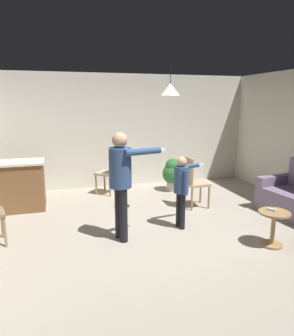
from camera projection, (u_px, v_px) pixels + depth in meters
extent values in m
plane|color=#9E9384|center=(167.00, 237.00, 4.72)|extent=(7.68, 7.68, 0.00)
cube|color=silver|center=(123.00, 131.00, 7.43)|extent=(6.40, 0.10, 2.70)
cube|color=slate|center=(274.00, 191.00, 6.06)|extent=(0.87, 0.28, 0.63)
cylinder|color=#99754C|center=(286.00, 203.00, 6.23)|extent=(0.05, 0.05, 0.06)
cylinder|color=#99754C|center=(261.00, 207.00, 5.99)|extent=(0.05, 0.05, 0.06)
cube|color=brown|center=(11.00, 187.00, 5.81)|extent=(1.20, 0.60, 0.91)
cube|color=beige|center=(9.00, 163.00, 5.71)|extent=(1.26, 0.66, 0.04)
cylinder|color=#99754C|center=(274.00, 213.00, 4.34)|extent=(0.44, 0.44, 0.03)
cylinder|color=#99754C|center=(273.00, 230.00, 4.40)|extent=(0.06, 0.06, 0.49)
cylinder|color=#99754C|center=(271.00, 245.00, 4.44)|extent=(0.31, 0.31, 0.03)
cylinder|color=black|center=(119.00, 212.00, 4.64)|extent=(0.12, 0.12, 0.82)
cylinder|color=black|center=(124.00, 215.00, 4.49)|extent=(0.12, 0.12, 0.82)
cylinder|color=navy|center=(120.00, 168.00, 4.42)|extent=(0.33, 0.33, 0.58)
sphere|color=tan|center=(120.00, 140.00, 4.33)|extent=(0.22, 0.22, 0.22)
cylinder|color=navy|center=(115.00, 167.00, 4.58)|extent=(0.10, 0.10, 0.55)
cylinder|color=navy|center=(143.00, 151.00, 4.33)|extent=(0.56, 0.21, 0.10)
cube|color=white|center=(161.00, 150.00, 4.47)|extent=(0.13, 0.06, 0.04)
cylinder|color=black|center=(179.00, 209.00, 5.08)|extent=(0.09, 0.09, 0.61)
cylinder|color=black|center=(183.00, 211.00, 4.97)|extent=(0.09, 0.09, 0.61)
cylinder|color=navy|center=(181.00, 180.00, 4.92)|extent=(0.24, 0.24, 0.43)
sphere|color=tan|center=(182.00, 162.00, 4.85)|extent=(0.16, 0.16, 0.16)
cylinder|color=navy|center=(188.00, 166.00, 5.08)|extent=(0.41, 0.12, 0.07)
cube|color=white|center=(200.00, 165.00, 5.17)|extent=(0.13, 0.05, 0.04)
cylinder|color=navy|center=(186.00, 183.00, 4.80)|extent=(0.07, 0.07, 0.40)
cylinder|color=#99754C|center=(2.00, 224.00, 4.66)|extent=(0.04, 0.04, 0.45)
cylinder|color=#99754C|center=(5.00, 232.00, 4.36)|extent=(0.04, 0.04, 0.45)
cylinder|color=#99754C|center=(184.00, 194.00, 6.18)|extent=(0.04, 0.04, 0.45)
cylinder|color=#99754C|center=(192.00, 199.00, 5.84)|extent=(0.04, 0.04, 0.45)
cylinder|color=#99754C|center=(201.00, 192.00, 6.28)|extent=(0.04, 0.04, 0.45)
cylinder|color=#99754C|center=(209.00, 197.00, 5.95)|extent=(0.04, 0.04, 0.45)
cube|color=tan|center=(197.00, 183.00, 6.01)|extent=(0.42, 0.42, 0.05)
cube|color=#99754C|center=(188.00, 170.00, 5.90)|extent=(0.04, 0.38, 0.50)
cylinder|color=#99754C|center=(110.00, 187.00, 6.70)|extent=(0.04, 0.04, 0.45)
cylinder|color=#99754C|center=(118.00, 183.00, 7.03)|extent=(0.04, 0.04, 0.45)
cylinder|color=#99754C|center=(96.00, 185.00, 6.85)|extent=(0.04, 0.04, 0.45)
cylinder|color=#99754C|center=(105.00, 181.00, 7.17)|extent=(0.04, 0.04, 0.45)
cube|color=tan|center=(107.00, 173.00, 6.88)|extent=(0.59, 0.59, 0.05)
cube|color=#99754C|center=(114.00, 162.00, 6.75)|extent=(0.27, 0.31, 0.50)
cylinder|color=#B7B2AD|center=(173.00, 186.00, 7.19)|extent=(0.29, 0.29, 0.23)
sphere|color=#2D6B33|center=(173.00, 174.00, 7.13)|extent=(0.50, 0.50, 0.50)
sphere|color=#2D6B33|center=(173.00, 166.00, 7.10)|extent=(0.37, 0.37, 0.37)
cube|color=white|center=(272.00, 210.00, 4.36)|extent=(0.10, 0.13, 0.04)
cone|color=silver|center=(170.00, 89.00, 5.09)|extent=(0.32, 0.32, 0.20)
cylinder|color=black|center=(171.00, 73.00, 5.03)|extent=(0.01, 0.01, 0.36)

